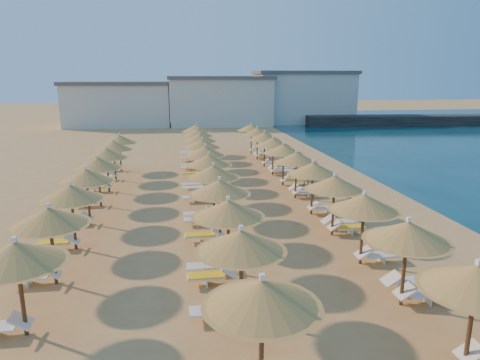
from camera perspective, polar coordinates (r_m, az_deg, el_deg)
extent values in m
plane|color=tan|center=(21.68, 2.43, -5.78)|extent=(220.00, 220.00, 0.00)
cube|color=black|center=(70.15, 21.12, 7.42)|extent=(30.24, 6.77, 1.50)
cube|color=beige|center=(67.25, -15.88, 9.51)|extent=(15.00, 8.00, 6.00)
cube|color=#59514C|center=(67.12, -16.07, 12.27)|extent=(15.60, 8.48, 0.50)
cube|color=beige|center=(66.13, -2.65, 10.29)|extent=(15.00, 8.00, 6.80)
cube|color=#59514C|center=(66.02, -2.68, 13.45)|extent=(15.60, 8.48, 0.50)
cube|color=beige|center=(70.49, 8.43, 10.69)|extent=(15.00, 8.00, 7.60)
cube|color=#59514C|center=(70.41, 8.55, 13.98)|extent=(15.60, 8.48, 0.50)
cylinder|color=brown|center=(12.47, 28.33, -16.71)|extent=(0.12, 0.12, 2.45)
cone|color=#A66830|center=(11.91, 29.04, -11.28)|extent=(2.55, 2.55, 0.63)
cone|color=#A66830|center=(12.01, 28.89, -12.40)|extent=(2.76, 2.76, 0.12)
cube|color=white|center=(11.76, 29.25, -9.56)|extent=(0.12, 0.12, 0.14)
cylinder|color=brown|center=(14.80, 21.01, -11.10)|extent=(0.12, 0.12, 2.45)
cone|color=#A66830|center=(14.33, 21.45, -6.38)|extent=(2.55, 2.55, 0.63)
cone|color=#A66830|center=(14.42, 21.36, -7.35)|extent=(2.76, 2.76, 0.12)
cube|color=white|center=(14.21, 21.58, -4.91)|extent=(0.12, 0.12, 0.14)
cylinder|color=brown|center=(17.40, 15.96, -6.98)|extent=(0.12, 0.12, 2.45)
cone|color=#A66830|center=(17.00, 16.24, -2.89)|extent=(2.55, 2.55, 0.63)
cone|color=#A66830|center=(17.08, 16.18, -3.72)|extent=(2.76, 2.76, 0.12)
cube|color=white|center=(16.90, 16.32, -1.63)|extent=(0.12, 0.12, 0.14)
cylinder|color=brown|center=(20.16, 12.31, -3.92)|extent=(0.12, 0.12, 2.45)
cone|color=#A66830|center=(19.82, 12.50, -0.35)|extent=(2.55, 2.55, 0.63)
cone|color=#A66830|center=(19.88, 12.46, -1.07)|extent=(2.76, 2.76, 0.12)
cube|color=white|center=(19.73, 12.55, 0.74)|extent=(0.12, 0.12, 0.14)
cylinder|color=brown|center=(23.03, 9.57, -1.60)|extent=(0.12, 0.12, 2.45)
cone|color=#A66830|center=(22.73, 9.70, 1.55)|extent=(2.55, 2.55, 0.63)
cone|color=#A66830|center=(22.79, 9.68, 0.92)|extent=(2.76, 2.76, 0.12)
cube|color=white|center=(22.66, 9.74, 2.51)|extent=(0.12, 0.12, 0.14)
cylinder|color=brown|center=(25.97, 7.45, 0.21)|extent=(0.12, 0.12, 2.45)
cone|color=#A66830|center=(25.70, 7.54, 3.01)|extent=(2.55, 2.55, 0.63)
cone|color=#A66830|center=(25.75, 7.52, 2.45)|extent=(2.76, 2.76, 0.12)
cube|color=white|center=(25.64, 7.57, 3.86)|extent=(0.12, 0.12, 0.14)
cylinder|color=brown|center=(28.95, 5.77, 1.64)|extent=(0.12, 0.12, 2.45)
cone|color=#A66830|center=(28.72, 5.83, 4.17)|extent=(2.55, 2.55, 0.63)
cone|color=#A66830|center=(28.76, 5.82, 3.66)|extent=(2.76, 2.76, 0.12)
cube|color=white|center=(28.66, 5.85, 4.93)|extent=(0.12, 0.12, 0.14)
cylinder|color=brown|center=(31.98, 4.40, 2.81)|extent=(0.12, 0.12, 2.45)
cone|color=#A66830|center=(31.76, 4.44, 5.10)|extent=(2.55, 2.55, 0.63)
cone|color=#A66830|center=(31.80, 4.43, 4.64)|extent=(2.76, 2.76, 0.12)
cube|color=white|center=(31.71, 4.45, 5.79)|extent=(0.12, 0.12, 0.14)
cylinder|color=brown|center=(35.02, 3.26, 3.77)|extent=(0.12, 0.12, 2.45)
cone|color=#A66830|center=(34.83, 3.29, 5.87)|extent=(2.55, 2.55, 0.63)
cone|color=#A66830|center=(34.86, 3.29, 5.45)|extent=(2.76, 2.76, 0.12)
cube|color=white|center=(34.78, 3.30, 6.50)|extent=(0.12, 0.12, 0.14)
cylinder|color=brown|center=(38.09, 2.31, 4.58)|extent=(0.12, 0.12, 2.45)
cone|color=#A66830|center=(37.91, 2.33, 6.51)|extent=(2.55, 2.55, 0.63)
cone|color=#A66830|center=(37.94, 2.32, 6.12)|extent=(2.76, 2.76, 0.12)
cube|color=white|center=(37.86, 2.33, 7.09)|extent=(0.12, 0.12, 0.14)
cylinder|color=brown|center=(41.17, 1.50, 5.26)|extent=(0.12, 0.12, 2.45)
cone|color=#A66830|center=(41.01, 1.51, 7.05)|extent=(2.55, 2.55, 0.63)
cone|color=#A66830|center=(41.04, 1.51, 6.69)|extent=(2.76, 2.76, 0.12)
cube|color=white|center=(40.96, 1.51, 7.59)|extent=(0.12, 0.12, 0.14)
cylinder|color=brown|center=(10.49, 2.86, -21.04)|extent=(0.12, 0.12, 2.45)
cone|color=#A66830|center=(9.81, 2.96, -14.81)|extent=(2.55, 2.55, 0.63)
cone|color=#A66830|center=(9.93, 2.94, -16.12)|extent=(2.76, 2.76, 0.12)
cube|color=white|center=(9.63, 2.98, -12.78)|extent=(0.12, 0.12, 0.14)
cylinder|color=brown|center=(13.18, 0.13, -13.29)|extent=(0.12, 0.12, 2.45)
cone|color=#A66830|center=(12.64, 0.13, -8.05)|extent=(2.55, 2.55, 0.63)
cone|color=#A66830|center=(12.74, 0.13, -9.13)|extent=(2.76, 2.76, 0.12)
cube|color=white|center=(12.51, 0.14, -6.41)|extent=(0.12, 0.12, 0.14)
cylinder|color=brown|center=(16.04, -1.55, -8.22)|extent=(0.12, 0.12, 2.45)
cone|color=#A66830|center=(15.61, -1.58, -3.80)|extent=(2.55, 2.55, 0.63)
cone|color=#A66830|center=(15.69, -1.58, -4.70)|extent=(2.76, 2.76, 0.12)
cube|color=white|center=(15.50, -1.59, -2.44)|extent=(0.12, 0.12, 0.14)
cylinder|color=brown|center=(19.00, -2.69, -4.70)|extent=(0.12, 0.12, 2.45)
cone|color=#A66830|center=(18.64, -2.74, -0.92)|extent=(2.55, 2.55, 0.63)
cone|color=#A66830|center=(18.70, -2.73, -1.68)|extent=(2.76, 2.76, 0.12)
cube|color=white|center=(18.54, -2.75, 0.24)|extent=(0.12, 0.12, 0.14)
cylinder|color=brown|center=(22.02, -3.52, -2.13)|extent=(0.12, 0.12, 2.45)
cone|color=#A66830|center=(21.71, -3.57, 1.15)|extent=(2.55, 2.55, 0.63)
cone|color=#A66830|center=(21.76, -3.56, 0.49)|extent=(2.76, 2.76, 0.12)
cube|color=white|center=(21.63, -3.58, 2.16)|extent=(0.12, 0.12, 0.14)
cylinder|color=brown|center=(25.08, -4.14, -0.19)|extent=(0.12, 0.12, 2.45)
cone|color=#A66830|center=(24.80, -4.19, 2.71)|extent=(2.55, 2.55, 0.63)
cone|color=#A66830|center=(24.85, -4.18, 2.13)|extent=(2.76, 2.76, 0.12)
cube|color=white|center=(24.73, -4.20, 3.59)|extent=(0.12, 0.12, 0.14)
cylinder|color=brown|center=(28.16, -4.62, 1.33)|extent=(0.12, 0.12, 2.45)
cone|color=#A66830|center=(27.91, -4.67, 3.92)|extent=(2.55, 2.55, 0.63)
cone|color=#A66830|center=(27.96, -4.66, 3.40)|extent=(2.76, 2.76, 0.12)
cube|color=white|center=(27.85, -4.69, 4.71)|extent=(0.12, 0.12, 0.14)
cylinder|color=brown|center=(31.26, -5.01, 2.55)|extent=(0.12, 0.12, 2.45)
cone|color=#A66830|center=(31.04, -5.06, 4.89)|extent=(2.55, 2.55, 0.63)
cone|color=#A66830|center=(31.08, -5.05, 4.42)|extent=(2.76, 2.76, 0.12)
cube|color=white|center=(30.98, -5.08, 5.60)|extent=(0.12, 0.12, 0.14)
cylinder|color=brown|center=(34.37, -5.33, 3.54)|extent=(0.12, 0.12, 2.45)
cone|color=#A66830|center=(34.17, -5.38, 5.68)|extent=(2.55, 2.55, 0.63)
cone|color=#A66830|center=(34.20, -5.37, 5.25)|extent=(2.76, 2.76, 0.12)
cube|color=white|center=(34.12, -5.40, 6.32)|extent=(0.12, 0.12, 0.14)
cylinder|color=brown|center=(37.49, -5.60, 4.38)|extent=(0.12, 0.12, 2.45)
cone|color=#A66830|center=(37.30, -5.65, 6.34)|extent=(2.55, 2.55, 0.63)
cone|color=#A66830|center=(37.34, -5.64, 5.95)|extent=(2.76, 2.76, 0.12)
cube|color=white|center=(37.26, -5.66, 6.93)|extent=(0.12, 0.12, 0.14)
cylinder|color=brown|center=(40.62, -5.83, 5.08)|extent=(0.12, 0.12, 2.45)
cone|color=#A66830|center=(40.45, -5.87, 6.89)|extent=(2.55, 2.55, 0.63)
cone|color=#A66830|center=(40.48, -5.86, 6.53)|extent=(2.76, 2.76, 0.12)
cube|color=white|center=(40.40, -5.89, 7.44)|extent=(0.12, 0.12, 0.14)
cylinder|color=brown|center=(13.80, -27.09, -13.57)|extent=(0.12, 0.12, 2.45)
cone|color=#A66830|center=(13.30, -27.69, -8.58)|extent=(2.55, 2.55, 0.63)
cone|color=#A66830|center=(13.39, -27.57, -9.60)|extent=(2.76, 2.76, 0.12)
cube|color=white|center=(13.17, -27.88, -7.01)|extent=(0.12, 0.12, 0.14)
cylinder|color=brown|center=(16.56, -23.66, -8.70)|extent=(0.12, 0.12, 2.45)
cone|color=#A66830|center=(16.14, -24.10, -4.43)|extent=(2.55, 2.55, 0.63)
cone|color=#A66830|center=(16.22, -24.01, -5.30)|extent=(2.76, 2.76, 0.12)
cube|color=white|center=(16.03, -24.23, -3.11)|extent=(0.12, 0.12, 0.14)
cylinder|color=brown|center=(19.44, -21.29, -5.22)|extent=(0.12, 0.12, 2.45)
cone|color=#A66830|center=(19.09, -21.62, -1.53)|extent=(2.55, 2.55, 0.63)
cone|color=#A66830|center=(19.15, -21.56, -2.28)|extent=(2.76, 2.76, 0.12)
cube|color=white|center=(19.00, -21.72, -0.41)|extent=(0.12, 0.12, 0.14)
cylinder|color=brown|center=(22.40, -19.55, -2.64)|extent=(0.12, 0.12, 2.45)
cone|color=#A66830|center=(22.09, -19.82, 0.58)|extent=(2.55, 2.55, 0.63)
cone|color=#A66830|center=(22.15, -19.77, -0.06)|extent=(2.76, 2.76, 0.12)
cube|color=white|center=(22.02, -19.90, 1.57)|extent=(0.12, 0.12, 0.14)
cylinder|color=brown|center=(25.41, -18.23, -0.67)|extent=(0.12, 0.12, 2.45)
cone|color=#A66830|center=(25.14, -18.45, 2.19)|extent=(2.55, 2.55, 0.63)
cone|color=#A66830|center=(25.19, -18.40, 1.62)|extent=(2.76, 2.76, 0.12)
cube|color=white|center=(25.07, -18.51, 3.06)|extent=(0.12, 0.12, 0.14)
cylinder|color=brown|center=(28.46, -17.19, 0.89)|extent=(0.12, 0.12, 2.45)
cone|color=#A66830|center=(28.22, -17.37, 3.45)|extent=(2.55, 2.55, 0.63)
cone|color=#A66830|center=(28.26, -17.34, 2.94)|extent=(2.76, 2.76, 0.12)
cube|color=white|center=(28.15, -17.43, 4.22)|extent=(0.12, 0.12, 0.14)
cylinder|color=brown|center=(31.53, -16.35, 2.14)|extent=(0.12, 0.12, 2.45)
cone|color=#A66830|center=(31.31, -16.51, 4.46)|extent=(2.55, 2.55, 0.63)
cone|color=#A66830|center=(31.35, -16.48, 3.99)|extent=(2.76, 2.76, 0.12)
cube|color=white|center=(31.25, -16.56, 5.16)|extent=(0.12, 0.12, 0.14)
cylinder|color=brown|center=(34.61, -15.66, 3.17)|extent=(0.12, 0.12, 2.45)
cone|color=#A66830|center=(34.41, -15.80, 5.29)|extent=(2.55, 2.55, 0.63)
cone|color=#A66830|center=(34.45, -15.77, 4.86)|extent=(2.76, 2.76, 0.12)
cube|color=white|center=(34.36, -15.84, 5.92)|extent=(0.12, 0.12, 0.14)
cube|color=white|center=(12.91, 28.34, -19.58)|extent=(0.58, 0.60, 0.40)
cube|color=white|center=(15.62, 23.69, -13.70)|extent=(1.35, 0.60, 0.06)
cube|color=white|center=(15.69, 23.63, -14.22)|extent=(0.06, 0.54, 0.32)
cube|color=white|center=(15.18, 21.13, -13.68)|extent=(0.58, 0.60, 0.40)
cube|color=white|center=(16.30, 22.01, -12.36)|extent=(1.35, 0.60, 0.06)
cube|color=white|center=(16.37, 21.96, -12.87)|extent=(0.06, 0.54, 0.32)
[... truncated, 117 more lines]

